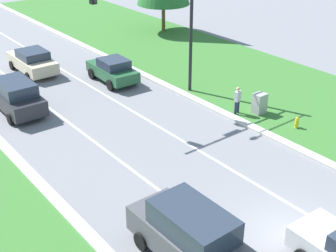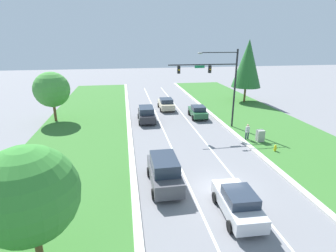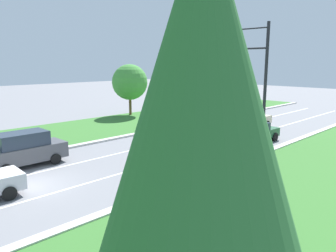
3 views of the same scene
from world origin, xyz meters
TOP-DOWN VIEW (x-y plane):
  - ground_plane at (0.00, 0.00)m, footprint 160.00×160.00m
  - curb_strip_right at (5.65, 0.00)m, footprint 0.50×90.00m
  - lane_stripe_inner_left at (-1.80, 0.00)m, footprint 0.14×81.00m
  - lane_stripe_inner_right at (1.80, 0.00)m, footprint 0.14×81.00m
  - traffic_signal_mast at (4.27, 12.88)m, footprint 7.74×0.41m
  - charcoal_suv at (-3.41, 16.77)m, footprint 2.17×4.68m
  - forest_sedan at (3.41, 17.30)m, footprint 2.15×4.20m
  - graphite_suv at (-3.52, 1.34)m, footprint 2.15×4.90m
  - champagne_sedan at (-0.03, 22.22)m, footprint 2.16×4.66m
  - utility_cabinet at (7.25, 7.90)m, footprint 0.70×0.60m
  - pedestrian at (6.20, 8.63)m, footprint 0.42×0.29m
  - fire_hydrant at (7.45, 5.40)m, footprint 0.34×0.20m
  - conifer_far_right_tree at (12.94, -1.58)m, footprint 4.35×4.35m
  - oak_far_left_tree at (-14.70, 18.64)m, footprint 4.29×4.29m

SIDE VIEW (x-z plane):
  - ground_plane at x=0.00m, z-range 0.00..0.00m
  - lane_stripe_inner_left at x=-1.80m, z-range 0.00..0.01m
  - lane_stripe_inner_right at x=1.80m, z-range 0.00..0.01m
  - curb_strip_right at x=5.65m, z-range 0.00..0.15m
  - fire_hydrant at x=7.45m, z-range -0.01..0.69m
  - utility_cabinet at x=7.25m, z-range 0.00..1.26m
  - forest_sedan at x=3.41m, z-range 0.02..1.64m
  - champagne_sedan at x=-0.03m, z-range 0.01..1.67m
  - pedestrian at x=6.20m, z-range 0.09..1.78m
  - charcoal_suv at x=-3.41m, z-range 0.02..1.91m
  - graphite_suv at x=-3.52m, z-range 0.01..2.20m
  - oak_far_left_tree at x=-14.70m, z-range 0.95..7.16m
  - conifer_far_right_tree at x=12.94m, z-range 1.07..10.18m
  - traffic_signal_mast at x=4.27m, z-range 1.41..10.30m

